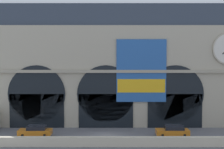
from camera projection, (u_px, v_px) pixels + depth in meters
name	position (u px, v px, depth m)	size (l,w,h in m)	color
ground_plane	(106.00, 136.00, 43.82)	(200.00, 200.00, 0.00)	slate
quay_parapet_wall	(105.00, 142.00, 38.91)	(90.00, 0.70, 1.16)	beige
station_building	(107.00, 67.00, 50.39)	(43.57, 4.75, 18.68)	#B2A891
car_midwest	(36.00, 131.00, 43.35)	(4.40, 2.22, 1.55)	orange
car_mideast	(173.00, 131.00, 43.39)	(4.40, 2.22, 1.55)	orange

